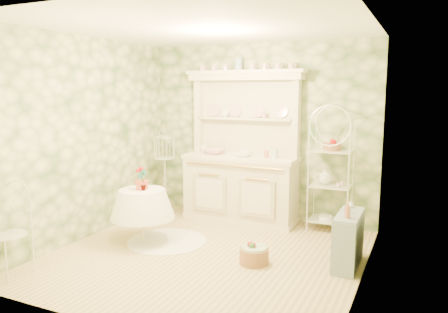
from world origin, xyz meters
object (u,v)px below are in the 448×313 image
at_px(kitchen_dresser, 241,147).
at_px(birdcage_stand, 165,168).
at_px(floor_basket, 254,254).
at_px(round_table, 143,219).
at_px(side_shelf, 348,241).
at_px(cafe_chair, 8,237).
at_px(bakers_rack, 331,171).

height_order(kitchen_dresser, birdcage_stand, kitchen_dresser).
bearing_deg(floor_basket, round_table, 178.51).
height_order(side_shelf, cafe_chair, cafe_chair).
distance_m(round_table, floor_basket, 1.59).
height_order(bakers_rack, floor_basket, bakers_rack).
bearing_deg(kitchen_dresser, birdcage_stand, -173.80).
bearing_deg(birdcage_stand, cafe_chair, -94.37).
bearing_deg(round_table, kitchen_dresser, 62.44).
height_order(round_table, birdcage_stand, birdcage_stand).
distance_m(bakers_rack, birdcage_stand, 2.63).
bearing_deg(bakers_rack, kitchen_dresser, -178.29).
relative_size(birdcage_stand, floor_basket, 4.03).
bearing_deg(birdcage_stand, floor_basket, -33.43).
xyz_separation_m(kitchen_dresser, cafe_chair, (-1.48, -2.93, -0.72)).
bearing_deg(cafe_chair, birdcage_stand, 86.53).
bearing_deg(birdcage_stand, kitchen_dresser, 6.20).
bearing_deg(side_shelf, bakers_rack, 114.55).
distance_m(round_table, cafe_chair, 1.63).
distance_m(cafe_chair, floor_basket, 2.71).
distance_m(kitchen_dresser, cafe_chair, 3.36).
relative_size(side_shelf, cafe_chair, 0.80).
distance_m(bakers_rack, round_table, 2.68).
relative_size(kitchen_dresser, floor_basket, 6.25).
bearing_deg(side_shelf, birdcage_stand, 166.10).
bearing_deg(side_shelf, round_table, -168.44).
bearing_deg(birdcage_stand, side_shelf, -17.68).
bearing_deg(floor_basket, cafe_chair, -148.23).
bearing_deg(cafe_chair, kitchen_dresser, 64.10).
bearing_deg(kitchen_dresser, floor_basket, -61.72).
bearing_deg(round_table, floor_basket, -1.49).
relative_size(kitchen_dresser, birdcage_stand, 1.55).
height_order(bakers_rack, birdcage_stand, bakers_rack).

